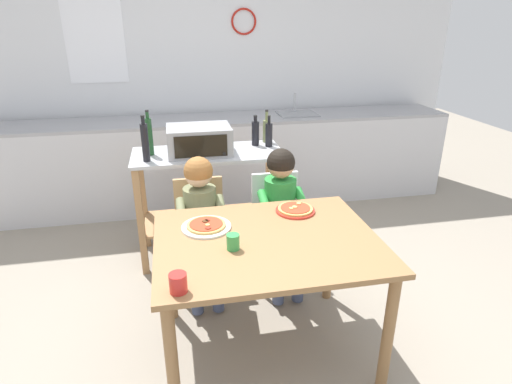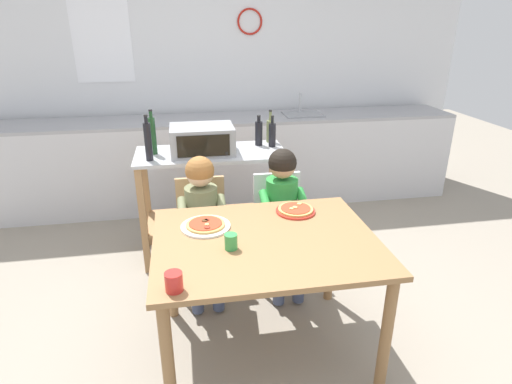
{
  "view_description": "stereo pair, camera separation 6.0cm",
  "coord_description": "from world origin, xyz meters",
  "px_view_note": "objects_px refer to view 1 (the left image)",
  "views": [
    {
      "loc": [
        -0.46,
        -1.96,
        1.85
      ],
      "look_at": [
        0.0,
        0.3,
        0.9
      ],
      "focal_mm": 29.7,
      "sensor_mm": 36.0,
      "label": 1
    },
    {
      "loc": [
        -0.4,
        -1.97,
        1.85
      ],
      "look_at": [
        0.0,
        0.3,
        0.9
      ],
      "focal_mm": 29.7,
      "sensor_mm": 36.0,
      "label": 2
    }
  ],
  "objects_px": {
    "bottle_brown_beer": "(149,136)",
    "bottle_dark_olive_oil": "(267,130)",
    "pizza_plate_red_rimmed": "(295,210)",
    "dining_chair_left": "(201,228)",
    "child_in_green_shirt": "(282,204)",
    "kitchen_island_cart": "(210,187)",
    "toaster_oven": "(199,140)",
    "drinking_cup_green": "(233,242)",
    "bottle_squat_spirits": "(145,142)",
    "bottle_slim_sauce": "(269,134)",
    "child_in_olive_shirt": "(201,213)",
    "dining_table": "(267,255)",
    "drinking_cup_red": "(178,283)",
    "pizza_plate_white": "(206,226)",
    "dining_chair_right": "(277,221)",
    "bottle_clear_vinegar": "(255,133)"
  },
  "relations": [
    {
      "from": "bottle_brown_beer",
      "to": "bottle_dark_olive_oil",
      "type": "distance_m",
      "value": 0.96
    },
    {
      "from": "bottle_brown_beer",
      "to": "pizza_plate_red_rimmed",
      "type": "relative_size",
      "value": 1.41
    },
    {
      "from": "bottle_brown_beer",
      "to": "pizza_plate_red_rimmed",
      "type": "height_order",
      "value": "bottle_brown_beer"
    },
    {
      "from": "dining_chair_left",
      "to": "child_in_green_shirt",
      "type": "relative_size",
      "value": 0.79
    },
    {
      "from": "kitchen_island_cart",
      "to": "toaster_oven",
      "type": "distance_m",
      "value": 0.41
    },
    {
      "from": "kitchen_island_cart",
      "to": "drinking_cup_green",
      "type": "height_order",
      "value": "kitchen_island_cart"
    },
    {
      "from": "bottle_squat_spirits",
      "to": "bottle_dark_olive_oil",
      "type": "bearing_deg",
      "value": 18.99
    },
    {
      "from": "toaster_oven",
      "to": "dining_chair_left",
      "type": "xyz_separation_m",
      "value": [
        -0.05,
        -0.46,
        -0.51
      ]
    },
    {
      "from": "bottle_slim_sauce",
      "to": "child_in_green_shirt",
      "type": "distance_m",
      "value": 0.74
    },
    {
      "from": "bottle_dark_olive_oil",
      "to": "child_in_olive_shirt",
      "type": "distance_m",
      "value": 1.07
    },
    {
      "from": "toaster_oven",
      "to": "pizza_plate_red_rimmed",
      "type": "height_order",
      "value": "toaster_oven"
    },
    {
      "from": "toaster_oven",
      "to": "kitchen_island_cart",
      "type": "bearing_deg",
      "value": 15.96
    },
    {
      "from": "bottle_dark_olive_oil",
      "to": "dining_table",
      "type": "xyz_separation_m",
      "value": [
        -0.32,
        -1.41,
        -0.34
      ]
    },
    {
      "from": "toaster_oven",
      "to": "drinking_cup_red",
      "type": "relative_size",
      "value": 5.44
    },
    {
      "from": "bottle_dark_olive_oil",
      "to": "pizza_plate_white",
      "type": "relative_size",
      "value": 0.96
    },
    {
      "from": "bottle_squat_spirits",
      "to": "child_in_olive_shirt",
      "type": "xyz_separation_m",
      "value": [
        0.34,
        -0.47,
        -0.38
      ]
    },
    {
      "from": "dining_chair_right",
      "to": "child_in_olive_shirt",
      "type": "relative_size",
      "value": 0.81
    },
    {
      "from": "bottle_squat_spirits",
      "to": "child_in_olive_shirt",
      "type": "height_order",
      "value": "bottle_squat_spirits"
    },
    {
      "from": "kitchen_island_cart",
      "to": "pizza_plate_white",
      "type": "height_order",
      "value": "kitchen_island_cart"
    },
    {
      "from": "bottle_slim_sauce",
      "to": "dining_chair_left",
      "type": "xyz_separation_m",
      "value": [
        -0.61,
        -0.54,
        -0.51
      ]
    },
    {
      "from": "dining_chair_left",
      "to": "bottle_dark_olive_oil",
      "type": "bearing_deg",
      "value": 47.35
    },
    {
      "from": "dining_chair_right",
      "to": "drinking_cup_green",
      "type": "relative_size",
      "value": 9.77
    },
    {
      "from": "bottle_dark_olive_oil",
      "to": "pizza_plate_red_rimmed",
      "type": "distance_m",
      "value": 1.13
    },
    {
      "from": "kitchen_island_cart",
      "to": "dining_table",
      "type": "distance_m",
      "value": 1.23
    },
    {
      "from": "bottle_squat_spirits",
      "to": "drinking_cup_green",
      "type": "xyz_separation_m",
      "value": [
        0.46,
        -1.15,
        -0.24
      ]
    },
    {
      "from": "child_in_green_shirt",
      "to": "bottle_brown_beer",
      "type": "bearing_deg",
      "value": 144.37
    },
    {
      "from": "toaster_oven",
      "to": "bottle_slim_sauce",
      "type": "bearing_deg",
      "value": 8.45
    },
    {
      "from": "bottle_brown_beer",
      "to": "bottle_slim_sauce",
      "type": "xyz_separation_m",
      "value": [
        0.93,
        0.04,
        -0.05
      ]
    },
    {
      "from": "toaster_oven",
      "to": "dining_chair_left",
      "type": "height_order",
      "value": "toaster_oven"
    },
    {
      "from": "toaster_oven",
      "to": "bottle_squat_spirits",
      "type": "distance_m",
      "value": 0.41
    },
    {
      "from": "dining_table",
      "to": "pizza_plate_white",
      "type": "height_order",
      "value": "pizza_plate_white"
    },
    {
      "from": "dining_table",
      "to": "dining_chair_right",
      "type": "xyz_separation_m",
      "value": [
        0.25,
        0.73,
        -0.17
      ]
    },
    {
      "from": "pizza_plate_white",
      "to": "dining_table",
      "type": "bearing_deg",
      "value": -31.44
    },
    {
      "from": "pizza_plate_white",
      "to": "drinking_cup_green",
      "type": "bearing_deg",
      "value": -66.75
    },
    {
      "from": "bottle_clear_vinegar",
      "to": "pizza_plate_white",
      "type": "relative_size",
      "value": 0.88
    },
    {
      "from": "kitchen_island_cart",
      "to": "drinking_cup_red",
      "type": "bearing_deg",
      "value": -100.13
    },
    {
      "from": "kitchen_island_cart",
      "to": "bottle_slim_sauce",
      "type": "relative_size",
      "value": 4.61
    },
    {
      "from": "toaster_oven",
      "to": "bottle_squat_spirits",
      "type": "bearing_deg",
      "value": -163.71
    },
    {
      "from": "pizza_plate_red_rimmed",
      "to": "bottle_slim_sauce",
      "type": "bearing_deg",
      "value": 86.55
    },
    {
      "from": "dining_chair_left",
      "to": "drinking_cup_red",
      "type": "distance_m",
      "value": 1.18
    },
    {
      "from": "pizza_plate_white",
      "to": "bottle_brown_beer",
      "type": "bearing_deg",
      "value": 106.96
    },
    {
      "from": "toaster_oven",
      "to": "drinking_cup_green",
      "type": "xyz_separation_m",
      "value": [
        0.06,
        -1.27,
        -0.2
      ]
    },
    {
      "from": "toaster_oven",
      "to": "pizza_plate_white",
      "type": "distance_m",
      "value": 1.03
    },
    {
      "from": "drinking_cup_red",
      "to": "pizza_plate_white",
      "type": "bearing_deg",
      "value": 73.36
    },
    {
      "from": "child_in_green_shirt",
      "to": "toaster_oven",
      "type": "bearing_deg",
      "value": 130.9
    },
    {
      "from": "pizza_plate_red_rimmed",
      "to": "drinking_cup_green",
      "type": "height_order",
      "value": "drinking_cup_green"
    },
    {
      "from": "bottle_brown_beer",
      "to": "bottle_slim_sauce",
      "type": "distance_m",
      "value": 0.94
    },
    {
      "from": "bottle_dark_olive_oil",
      "to": "drinking_cup_green",
      "type": "height_order",
      "value": "bottle_dark_olive_oil"
    },
    {
      "from": "toaster_oven",
      "to": "child_in_green_shirt",
      "type": "xyz_separation_m",
      "value": [
        0.51,
        -0.58,
        -0.32
      ]
    },
    {
      "from": "kitchen_island_cart",
      "to": "toaster_oven",
      "type": "bearing_deg",
      "value": -164.04
    }
  ]
}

